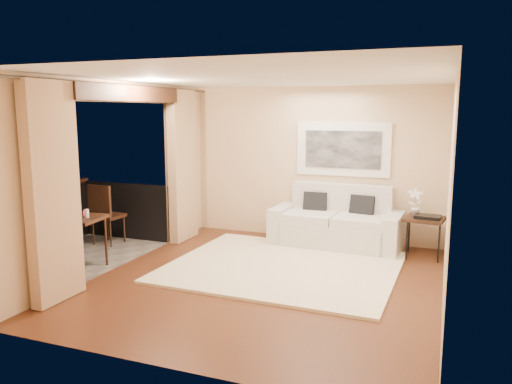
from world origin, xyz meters
The scene contains 18 objects.
floor centered at (0.00, 0.00, 0.00)m, with size 5.00×5.00×0.00m, color brown.
room_shell centered at (-2.13, 0.00, 2.52)m, with size 5.00×6.40×5.00m.
balcony centered at (-3.31, 0.00, 0.18)m, with size 1.81×2.60×1.17m.
curtains centered at (-2.11, 0.00, 1.34)m, with size 0.16×4.80×2.64m.
artwork centered at (0.52, 2.46, 1.62)m, with size 1.62×0.07×0.92m.
rug centered at (0.05, 0.61, 0.02)m, with size 3.22×2.81×0.04m, color #FFF3CD.
sofa centered at (0.52, 2.10, 0.36)m, with size 2.19×1.03×1.03m.
side_table centered at (1.93, 1.93, 0.58)m, with size 0.66×0.66×0.64m.
tray centered at (1.98, 1.89, 0.66)m, with size 0.38×0.28×0.05m, color black.
orchid centered at (1.78, 2.04, 0.86)m, with size 0.23×0.16×0.44m, color white.
bistro_table centered at (-2.72, -0.45, 0.68)m, with size 0.73×0.73×0.77m.
balcony_chair_far centered at (-3.20, 0.73, 0.61)m, with size 0.47×0.47×1.05m.
balcony_chair_near centered at (-2.83, -0.78, 0.51)m, with size 0.48×0.48×0.89m.
ice_bucket centered at (-2.85, -0.37, 0.87)m, with size 0.18×0.18×0.20m, color silver.
candle centered at (-2.71, -0.31, 0.80)m, with size 0.06×0.06×0.07m, color red.
vase centered at (-2.71, -0.66, 0.86)m, with size 0.04×0.04×0.18m, color silver.
glass_a centered at (-2.64, -0.55, 0.83)m, with size 0.06×0.06×0.12m, color white.
glass_b centered at (-2.58, -0.43, 0.83)m, with size 0.06×0.06×0.12m, color white.
Camera 1 is at (2.20, -6.09, 2.29)m, focal length 35.00 mm.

